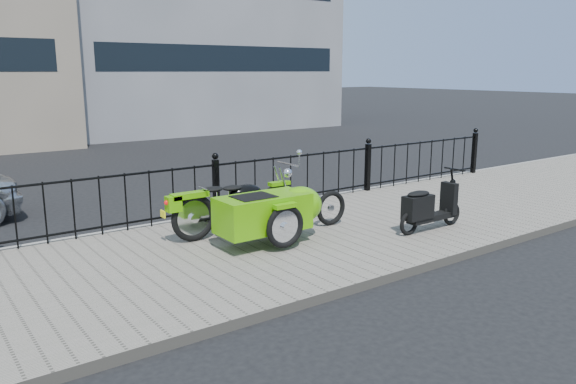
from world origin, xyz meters
TOP-DOWN VIEW (x-y plane):
  - ground at (0.00, 0.00)m, footprint 120.00×120.00m
  - sidewalk at (0.00, -0.50)m, footprint 30.00×3.80m
  - curb at (0.00, 1.44)m, footprint 30.00×0.10m
  - iron_fence at (0.00, 1.30)m, footprint 14.11×0.11m
  - motorcycle_sidecar at (-0.09, -0.41)m, footprint 2.28×1.48m
  - scooter at (2.17, -1.40)m, footprint 1.36×0.40m
  - spare_tire at (1.18, -0.30)m, footprint 0.56×0.09m

SIDE VIEW (x-z plane):
  - ground at x=0.00m, z-range 0.00..0.00m
  - sidewalk at x=0.00m, z-range 0.00..0.12m
  - curb at x=0.00m, z-range 0.00..0.12m
  - spare_tire at x=1.18m, z-range 0.12..0.68m
  - scooter at x=2.17m, z-range 0.02..0.94m
  - iron_fence at x=0.00m, z-range 0.05..1.12m
  - motorcycle_sidecar at x=-0.09m, z-range 0.10..1.09m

